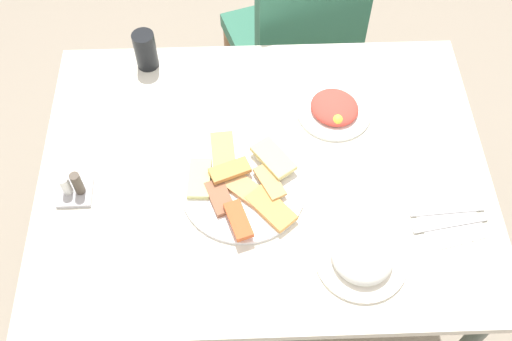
% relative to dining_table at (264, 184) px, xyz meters
% --- Properties ---
extents(ground_plane, '(6.00, 6.00, 0.00)m').
position_rel_dining_table_xyz_m(ground_plane, '(0.00, 0.00, -0.68)').
color(ground_plane, gray).
extents(dining_table, '(1.21, 0.93, 0.75)m').
position_rel_dining_table_xyz_m(dining_table, '(0.00, 0.00, 0.00)').
color(dining_table, silver).
rests_on(dining_table, ground_plane).
extents(dining_chair, '(0.53, 0.53, 0.94)m').
position_rel_dining_table_xyz_m(dining_chair, '(0.16, 0.71, -0.14)').
color(dining_chair, '#2E6E54').
rests_on(dining_chair, ground_plane).
extents(pide_platter, '(0.33, 0.35, 0.04)m').
position_rel_dining_table_xyz_m(pide_platter, '(-0.06, -0.06, 0.09)').
color(pide_platter, white).
rests_on(pide_platter, dining_table).
extents(salad_plate_greens, '(0.22, 0.22, 0.04)m').
position_rel_dining_table_xyz_m(salad_plate_greens, '(0.21, 0.19, 0.09)').
color(salad_plate_greens, white).
rests_on(salad_plate_greens, dining_table).
extents(salad_plate_rice, '(0.23, 0.23, 0.07)m').
position_rel_dining_table_xyz_m(salad_plate_rice, '(0.23, -0.28, 0.10)').
color(salad_plate_rice, white).
rests_on(salad_plate_rice, dining_table).
extents(soda_can, '(0.08, 0.08, 0.12)m').
position_rel_dining_table_xyz_m(soda_can, '(-0.34, 0.40, 0.14)').
color(soda_can, black).
rests_on(soda_can, dining_table).
extents(paper_napkin, '(0.19, 0.19, 0.00)m').
position_rel_dining_table_xyz_m(paper_napkin, '(0.47, -0.17, 0.08)').
color(paper_napkin, white).
rests_on(paper_napkin, dining_table).
extents(fork, '(0.20, 0.05, 0.00)m').
position_rel_dining_table_xyz_m(fork, '(0.47, -0.19, 0.08)').
color(fork, silver).
rests_on(fork, paper_napkin).
extents(spoon, '(0.20, 0.02, 0.00)m').
position_rel_dining_table_xyz_m(spoon, '(0.47, -0.15, 0.08)').
color(spoon, silver).
rests_on(spoon, paper_napkin).
extents(condiment_caddy, '(0.09, 0.09, 0.09)m').
position_rel_dining_table_xyz_m(condiment_caddy, '(-0.50, -0.06, 0.10)').
color(condiment_caddy, '#B2B2B7').
rests_on(condiment_caddy, dining_table).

